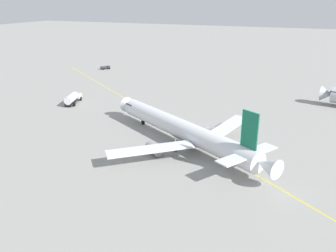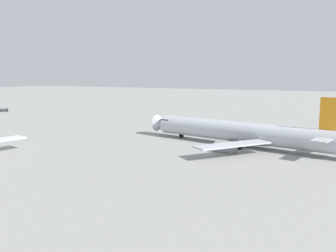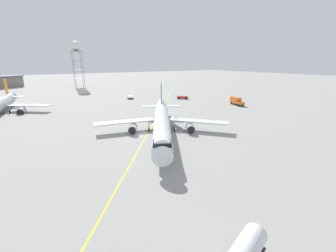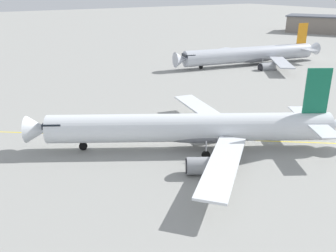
{
  "view_description": "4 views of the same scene",
  "coord_description": "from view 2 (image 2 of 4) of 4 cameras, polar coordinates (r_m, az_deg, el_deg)",
  "views": [
    {
      "loc": [
        -64.85,
        -20.23,
        27.25
      ],
      "look_at": [
        -8.65,
        3.67,
        4.91
      ],
      "focal_mm": 37.62,
      "sensor_mm": 36.0,
      "label": 1
    },
    {
      "loc": [
        -37.92,
        -63.85,
        14.57
      ],
      "look_at": [
        -3.73,
        -46.06,
        8.94
      ],
      "focal_mm": 37.73,
      "sensor_mm": 36.0,
      "label": 2
    },
    {
      "loc": [
        22.98,
        49.45,
        17.58
      ],
      "look_at": [
        -5.43,
        4.04,
        2.26
      ],
      "focal_mm": 24.44,
      "sensor_mm": 36.0,
      "label": 3
    },
    {
      "loc": [
        -41.43,
        28.54,
        20.69
      ],
      "look_at": [
        -5.49,
        6.15,
        4.33
      ],
      "focal_mm": 39.07,
      "sensor_mm": 36.0,
      "label": 4
    }
  ],
  "objects": [
    {
      "name": "baggage_truck_truck",
      "position": [
        154.52,
        -25.06,
        2.38
      ],
      "size": [
        3.91,
        3.54,
        1.22
      ],
      "rotation": [
        0.0,
        0.0,
        5.62
      ],
      "color": "#232326",
      "rests_on": "ground_plane"
    },
    {
      "name": "airliner_secondary",
      "position": [
        73.7,
        11.79,
        -1.17
      ],
      "size": [
        33.01,
        44.95,
        11.31
      ],
      "rotation": [
        0.0,
        0.0,
        1.38
      ],
      "color": "#B2B7C1",
      "rests_on": "ground_plane"
    }
  ]
}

